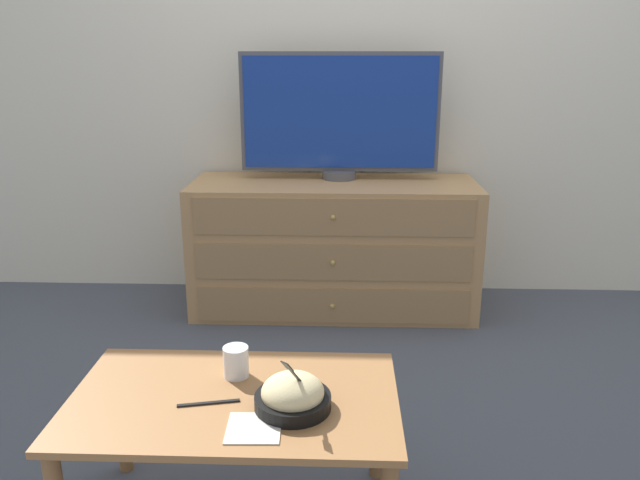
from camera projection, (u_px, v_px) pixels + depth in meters
ground_plane at (359, 287)px, 3.59m from camera, size 12.00×12.00×0.00m
wall_back at (364, 51)px, 3.23m from camera, size 12.00×0.05×2.60m
dresser at (334, 246)px, 3.21m from camera, size 1.43×0.54×0.67m
tv at (340, 115)px, 3.12m from camera, size 1.00×0.17×0.63m
coffee_table at (235, 416)px, 1.69m from camera, size 0.88×0.53×0.41m
takeout_bowl at (293, 396)px, 1.61m from camera, size 0.20×0.20×0.16m
drink_cup at (236, 364)px, 1.77m from camera, size 0.07×0.07×0.09m
napkin at (254, 428)px, 1.53m from camera, size 0.14×0.14×0.00m
knife at (209, 403)px, 1.64m from camera, size 0.16×0.04×0.01m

